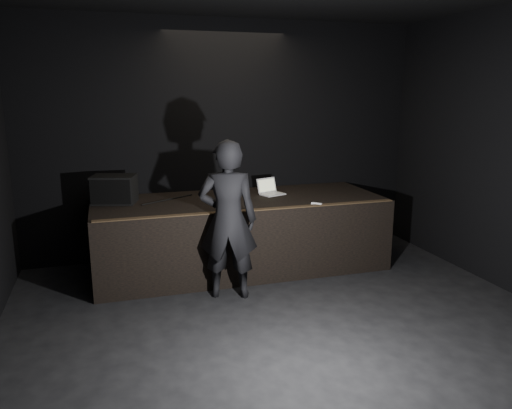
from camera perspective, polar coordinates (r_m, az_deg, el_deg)
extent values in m
plane|color=black|center=(4.90, 7.01, -17.58)|extent=(7.00, 7.00, 0.00)
cube|color=black|center=(7.58, -3.48, 7.40)|extent=(6.00, 0.10, 3.50)
cube|color=black|center=(7.08, -1.87, -3.29)|extent=(4.00, 1.50, 1.00)
cube|color=brown|center=(6.29, -0.20, -0.60)|extent=(3.92, 0.10, 0.01)
cube|color=black|center=(6.93, -15.91, 1.69)|extent=(0.65, 0.53, 0.37)
cube|color=black|center=(6.74, -16.34, 1.35)|extent=(0.51, 0.16, 0.31)
cylinder|color=black|center=(6.97, -10.05, 0.56)|extent=(0.76, 0.48, 0.02)
cube|color=silver|center=(7.22, 1.92, 1.18)|extent=(0.38, 0.32, 0.02)
cube|color=silver|center=(7.22, 1.92, 1.26)|extent=(0.30, 0.22, 0.00)
cube|color=silver|center=(7.31, 1.21, 2.23)|extent=(0.33, 0.18, 0.21)
cube|color=gold|center=(7.30, 1.25, 2.22)|extent=(0.29, 0.14, 0.17)
cylinder|color=silver|center=(6.40, -3.11, 0.23)|extent=(0.06, 0.06, 0.15)
cylinder|color=navy|center=(6.40, -3.11, 0.27)|extent=(0.06, 0.06, 0.06)
cylinder|color=#B32510|center=(6.41, -3.11, -0.05)|extent=(0.06, 0.06, 0.01)
cylinder|color=white|center=(6.80, -2.66, 0.76)|extent=(0.07, 0.07, 0.09)
cube|color=white|center=(6.64, 6.94, 0.09)|extent=(0.12, 0.13, 0.03)
imported|color=black|center=(5.97, -3.23, -1.77)|extent=(0.81, 0.64, 1.93)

